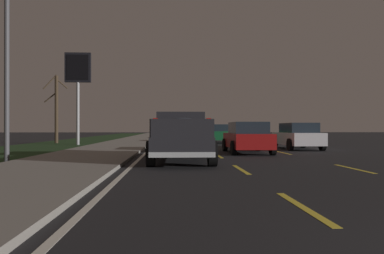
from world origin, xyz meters
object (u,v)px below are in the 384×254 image
street_light_near (15,27)px  bare_tree_far (56,108)px  pickup_truck (181,135)px  sedan_red (247,137)px  sedan_green (218,133)px  sedan_silver (206,132)px  sedan_white (297,136)px  gas_price_sign (78,76)px

street_light_near → bare_tree_far: bearing=13.0°
pickup_truck → sedan_red: bearing=-39.4°
pickup_truck → sedan_red: 5.35m
sedan_green → bare_tree_far: 13.60m
sedan_red → sedan_silver: (22.90, -0.09, 0.00)m
sedan_white → street_light_near: bearing=119.2°
sedan_white → street_light_near: (-7.31, 13.06, 4.14)m
sedan_white → gas_price_sign: 16.28m
sedan_red → bare_tree_far: 18.29m
sedan_silver → street_light_near: size_ratio=0.54×
sedan_green → bare_tree_far: bearing=89.7°
sedan_silver → street_light_near: bearing=160.7°
bare_tree_far → sedan_green: bearing=-90.3°
sedan_red → bare_tree_far: bare_tree_far is taller
bare_tree_far → sedan_white: bearing=-118.9°
sedan_white → street_light_near: size_ratio=0.54×
street_light_near → pickup_truck: bearing=-88.8°
sedan_green → gas_price_sign: gas_price_sign is taller
sedan_white → sedan_silver: same height
sedan_green → street_light_near: 19.60m
sedan_green → sedan_silver: bearing=0.4°
sedan_silver → street_light_near: (-27.15, 9.52, 4.14)m
sedan_white → gas_price_sign: bearing=66.3°
gas_price_sign → bare_tree_far: (3.03, 2.54, -2.21)m
gas_price_sign → sedan_red: bearing=-131.1°
bare_tree_far → sedan_silver: bearing=-51.8°
bare_tree_far → sedan_red: bearing=-133.0°
pickup_truck → sedan_white: (7.18, -7.03, -0.20)m
gas_price_sign → sedan_silver: bearing=-38.6°
bare_tree_far → pickup_truck: bearing=-149.1°
pickup_truck → bare_tree_far: bearing=30.9°
sedan_green → sedan_silver: same height
pickup_truck → bare_tree_far: 19.35m
bare_tree_far → street_light_near: bearing=-167.0°
pickup_truck → street_light_near: 7.22m
pickup_truck → street_light_near: size_ratio=0.66×
sedan_green → sedan_silver: size_ratio=1.01×
sedan_green → gas_price_sign: (-2.97, 10.89, 4.36)m
sedan_green → sedan_red: (-12.34, 0.16, 0.00)m
sedan_white → sedan_silver: size_ratio=1.00×
sedan_red → bare_tree_far: bearing=47.0°
sedan_green → sedan_white: same height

